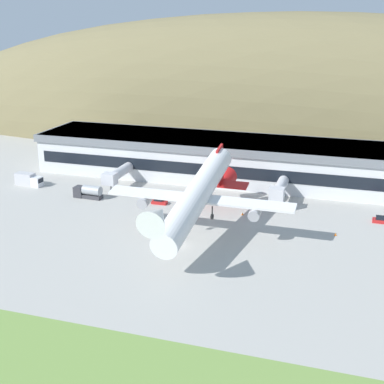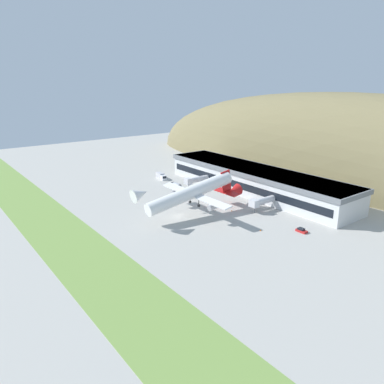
{
  "view_description": "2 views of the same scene",
  "coord_description": "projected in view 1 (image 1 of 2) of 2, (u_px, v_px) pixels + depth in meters",
  "views": [
    {
      "loc": [
        31.82,
        -90.84,
        43.16
      ],
      "look_at": [
        1.18,
        5.8,
        9.4
      ],
      "focal_mm": 50.0,
      "sensor_mm": 36.0,
      "label": 1
    },
    {
      "loc": [
        110.33,
        -76.53,
        50.24
      ],
      "look_at": [
        0.72,
        6.62,
        8.6
      ],
      "focal_mm": 35.0,
      "sensor_mm": 36.0,
      "label": 2
    }
  ],
  "objects": [
    {
      "name": "cargo_airplane",
      "position": [
        198.0,
        195.0,
        106.4
      ],
      "size": [
        38.64,
        50.2,
        12.83
      ],
      "color": "white"
    },
    {
      "name": "jetway_1",
      "position": [
        279.0,
        189.0,
        126.28
      ],
      "size": [
        3.38,
        12.42,
        5.43
      ],
      "color": "silver",
      "rests_on": "ground_plane"
    },
    {
      "name": "traffic_cone_1",
      "position": [
        336.0,
        234.0,
        109.66
      ],
      "size": [
        0.52,
        0.52,
        0.58
      ],
      "color": "orange",
      "rests_on": "ground_plane"
    },
    {
      "name": "service_car_0",
      "position": [
        382.0,
        220.0,
        116.36
      ],
      "size": [
        3.93,
        1.88,
        1.41
      ],
      "color": "#B21E1E",
      "rests_on": "ground_plane"
    },
    {
      "name": "traffic_cone_0",
      "position": [
        243.0,
        214.0,
        120.94
      ],
      "size": [
        0.52,
        0.52,
        0.58
      ],
      "color": "orange",
      "rests_on": "ground_plane"
    },
    {
      "name": "jetway_0",
      "position": [
        117.0,
        174.0,
        137.86
      ],
      "size": [
        3.38,
        13.31,
        5.43
      ],
      "color": "silver",
      "rests_on": "ground_plane"
    },
    {
      "name": "hill_backdrop",
      "position": [
        290.0,
        142.0,
        190.61
      ],
      "size": [
        313.65,
        58.95,
        88.45
      ],
      "primitive_type": "ellipsoid",
      "color": "olive",
      "rests_on": "ground_plane"
    },
    {
      "name": "ground_plane",
      "position": [
        177.0,
        246.0,
        104.91
      ],
      "size": [
        391.46,
        391.46,
        0.0
      ],
      "primitive_type": "plane",
      "color": "#ADAAA3"
    },
    {
      "name": "service_car_1",
      "position": [
        159.0,
        201.0,
        127.9
      ],
      "size": [
        3.72,
        1.67,
        1.45
      ],
      "color": "#B21E1E",
      "rests_on": "ground_plane"
    },
    {
      "name": "fuel_truck",
      "position": [
        88.0,
        192.0,
        131.79
      ],
      "size": [
        7.38,
        2.83,
        3.28
      ],
      "color": "#333338",
      "rests_on": "ground_plane"
    },
    {
      "name": "grass_strip_foreground",
      "position": [
        70.0,
        374.0,
        67.49
      ],
      "size": [
        352.31,
        20.88,
        0.08
      ],
      "primitive_type": "cube",
      "color": "#759947",
      "rests_on": "ground_plane"
    },
    {
      "name": "terminal_building",
      "position": [
        216.0,
        156.0,
        147.12
      ],
      "size": [
        100.47,
        21.94,
        10.99
      ],
      "color": "silver",
      "rests_on": "ground_plane"
    },
    {
      "name": "box_truck",
      "position": [
        29.0,
        180.0,
        141.56
      ],
      "size": [
        7.76,
        3.07,
        3.25
      ],
      "color": "silver",
      "rests_on": "ground_plane"
    }
  ]
}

